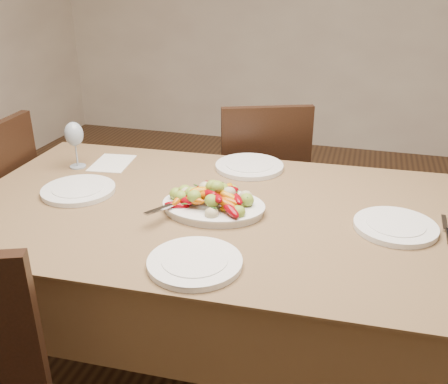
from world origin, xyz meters
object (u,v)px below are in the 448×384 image
plate_far (249,167)px  serving_platter (214,208)px  plate_left (78,190)px  wine_glass (75,144)px  dining_table (224,299)px  plate_right (395,227)px  plate_near (195,263)px  chair_far (258,187)px

plate_far → serving_platter: bearing=-93.3°
plate_left → plate_far: same height
plate_far → wine_glass: bearing=-165.2°
plate_left → dining_table: bearing=2.3°
plate_left → plate_right: same height
plate_right → serving_platter: bearing=-176.3°
dining_table → plate_left: size_ratio=6.86×
plate_near → wine_glass: size_ratio=1.30×
wine_glass → dining_table: bearing=-16.6°
chair_far → dining_table: bearing=72.1°
plate_left → serving_platter: bearing=-0.9°
wine_glass → plate_right: bearing=-9.0°
chair_far → serving_platter: chair_far is taller
dining_table → wine_glass: 0.87m
serving_platter → wine_glass: bearing=160.4°
chair_far → plate_left: bearing=38.5°
dining_table → serving_platter: size_ratio=5.42×
plate_right → plate_far: bearing=146.1°
plate_right → wine_glass: size_ratio=1.27×
dining_table → chair_far: size_ratio=1.94×
serving_platter → wine_glass: size_ratio=1.66×
dining_table → plate_left: plate_left is taller
plate_far → plate_left: bearing=-143.1°
plate_right → plate_near: same height
chair_far → plate_right: bearing=104.5°
dining_table → plate_right: 0.68m
serving_platter → plate_right: serving_platter is taller
chair_far → wine_glass: bearing=23.4°
plate_left → wine_glass: 0.28m
chair_far → plate_left: chair_far is taller
plate_right → wine_glass: bearing=171.0°
plate_far → plate_right: bearing=-33.9°
chair_far → serving_platter: size_ratio=2.80×
wine_glass → plate_far: bearing=14.8°
dining_table → plate_far: plate_far is taller
dining_table → plate_near: size_ratio=6.91×
chair_far → wine_glass: (-0.63, -0.64, 0.39)m
dining_table → serving_platter: 0.39m
plate_right → plate_near: 0.66m
plate_right → plate_near: bearing=-145.0°
plate_far → plate_near: bearing=-87.9°
chair_far → plate_left: (-0.49, -0.87, 0.29)m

